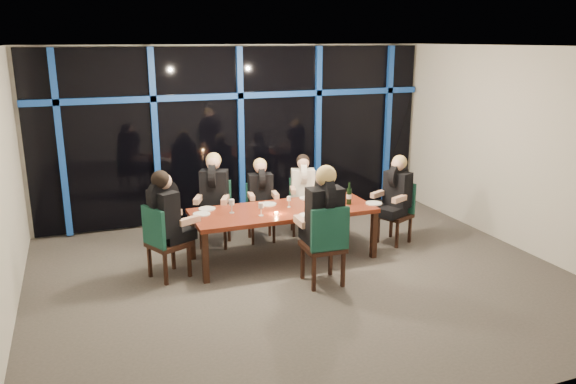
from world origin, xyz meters
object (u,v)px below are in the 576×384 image
Objects in this scene: diner_far_mid at (261,188)px; diner_end_right at (396,187)px; wine_bottle at (349,196)px; chair_end_left at (162,239)px; diner_end_left at (166,208)px; water_pitcher at (333,202)px; chair_end_right at (398,209)px; chair_far_left at (216,209)px; diner_near_mid at (324,207)px; dining_table at (283,213)px; chair_near_mid at (326,242)px; diner_far_right at (303,183)px; chair_far_right at (302,203)px; chair_far_mid at (260,209)px; diner_far_left at (214,186)px.

diner_far_mid is 0.95× the size of diner_end_right.
chair_end_left is at bearing 179.99° from wine_bottle.
diner_end_left reaches higher than water_pitcher.
wine_bottle is (2.72, -0.00, 0.31)m from chair_end_left.
water_pitcher is at bearing -103.84° from chair_end_right.
diner_near_mid is (0.94, -1.94, 0.48)m from chair_far_left.
diner_end_right reaches higher than dining_table.
chair_far_left is at bearing -63.67° from chair_near_mid.
diner_far_right reaches higher than chair_far_left.
chair_far_right is 1.20m from wine_bottle.
diner_end_left is at bearing -140.87° from chair_far_mid.
chair_end_left is at bearing -141.12° from diner_far_right.
water_pitcher is at bearing -75.05° from chair_far_right.
water_pitcher is at bearing -118.29° from chair_near_mid.
diner_far_right is at bearing -152.32° from diner_end_right.
chair_far_right is at bearing 12.90° from chair_far_mid.
chair_end_left is at bearing -109.30° from diner_far_left.
chair_end_left reaches higher than chair_far_left.
diner_end_left is at bearing -177.07° from dining_table.
chair_end_left is at bearing -176.02° from dining_table.
wine_bottle is at bearing -115.66° from diner_end_left.
chair_far_right is at bearing -152.29° from chair_end_right.
dining_table is 7.94× the size of wine_bottle.
dining_table is at bearing 172.98° from wine_bottle.
chair_end_left is (-1.73, -0.12, -0.12)m from dining_table.
diner_far_mid is at bearing -81.26° from chair_near_mid.
diner_far_left is at bearing -160.30° from chair_far_right.
diner_far_right is at bearing 7.36° from chair_far_mid.
chair_far_mid is 0.93× the size of diner_far_left.
chair_far_mid is at bearing -83.47° from chair_end_left.
chair_far_right is (0.70, 0.98, -0.18)m from dining_table.
chair_end_left is 2.64m from diner_far_right.
chair_far_mid is 0.97× the size of diner_end_right.
diner_end_left reaches higher than chair_far_mid.
diner_far_left is at bearing -66.79° from diner_end_left.
dining_table is at bearing -114.51° from diner_end_right.
chair_near_mid reaches higher than water_pitcher.
dining_table is 1.01m from wine_bottle.
chair_end_left reaches higher than chair_far_mid.
water_pitcher is at bearing -12.20° from diner_far_left.
diner_near_mid is at bearing -75.06° from diner_far_mid.
diner_end_right is 1.18m from water_pitcher.
diner_far_right is (0.73, -0.00, 0.35)m from chair_far_mid.
chair_far_right is 0.91× the size of diner_end_left.
dining_table is at bearing -111.94° from diner_end_left.
chair_far_left is 1.45m from chair_end_left.
chair_near_mid reaches higher than wine_bottle.
diner_far_right is 2.54m from diner_end_left.
diner_far_mid is (-0.24, 1.91, 0.25)m from chair_near_mid.
diner_far_right is (0.74, 0.07, -0.00)m from diner_far_mid.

